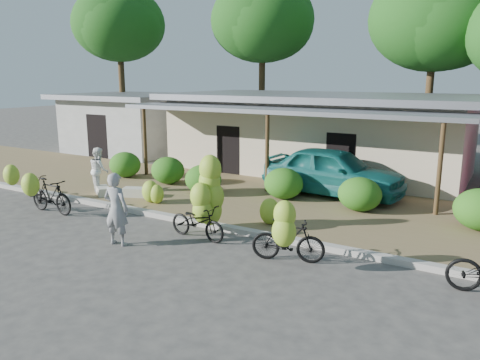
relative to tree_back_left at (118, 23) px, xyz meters
The scene contains 25 objects.
ground 20.27m from the tree_back_left, 43.77° to the right, with size 100.00×100.00×0.00m, color #413E3C.
sidewalk 17.44m from the tree_back_left, 30.66° to the right, with size 60.00×6.00×0.12m, color olive.
curb 19.01m from the tree_back_left, 39.07° to the right, with size 60.00×0.25×0.15m, color #A8A399.
shop_main 14.90m from the tree_back_left, ahead, with size 13.00×8.50×3.35m.
shop_grey 6.54m from the tree_back_left, 38.29° to the right, with size 7.00×6.00×3.15m.
tree_back_left is the anchor object (origin of this frame).
tree_far_center 8.54m from the tree_back_left, 20.56° to the left, with size 5.86×5.79×9.45m.
tree_center_right 17.36m from the tree_back_left, 11.63° to the left, with size 6.23×6.20×9.24m.
hedge_0 12.78m from the tree_back_left, 45.43° to the right, with size 1.30×1.17×1.02m, color #2C6016.
hedge_1 14.26m from the tree_back_left, 38.36° to the right, with size 1.30×1.17×1.02m, color #2C6016.
hedge_2 16.07m from the tree_back_left, 35.25° to the right, with size 1.30×1.17×1.01m, color #2C6016.
hedge_3 17.77m from the tree_back_left, 27.58° to the right, with size 1.32×1.18×1.03m, color #2C6016.
hedge_4 20.01m from the tree_back_left, 24.30° to the right, with size 1.31×1.18×1.02m, color #2C6016.
bike_far_left 15.35m from the tree_back_left, 58.44° to the right, with size 1.81×1.43×1.30m.
bike_left 16.81m from the tree_back_left, 53.98° to the right, with size 1.79×1.15×1.37m.
bike_center 19.56m from the tree_back_left, 39.35° to the right, with size 1.75×1.22×2.12m.
bike_right 22.00m from the tree_back_left, 36.10° to the right, with size 1.73×1.31×1.58m.
loose_banana_a 16.59m from the tree_back_left, 42.57° to the right, with size 0.58×0.49×0.72m, color #A4CD33.
loose_banana_b 16.77m from the tree_back_left, 41.93° to the right, with size 0.49×0.42×0.62m, color #A4CD33.
loose_banana_c 19.79m from the tree_back_left, 33.66° to the right, with size 0.58×0.49×0.73m, color #A4CD33.
sack_near 15.86m from the tree_back_left, 44.15° to the right, with size 0.85×0.40×0.30m, color beige.
sack_far 15.42m from the tree_back_left, 48.65° to the right, with size 0.75×0.38×0.28m, color beige.
vendor 19.59m from the tree_back_left, 46.19° to the right, with size 0.67×0.44×1.83m, color gray.
bystander 14.73m from the tree_back_left, 49.23° to the right, with size 0.76×0.60×1.57m, color white.
teal_van 18.20m from the tree_back_left, 21.78° to the right, with size 1.93×4.81×1.64m, color #176764.
Camera 1 is at (7.38, -8.21, 4.10)m, focal length 35.00 mm.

